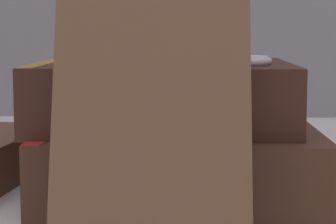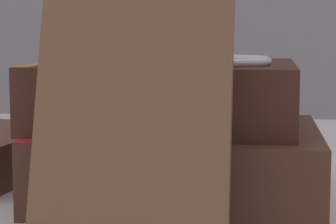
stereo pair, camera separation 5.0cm
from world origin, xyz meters
name	(u,v)px [view 2 (the right image)]	position (x,y,z in m)	size (l,w,h in m)	color
ground_plane	(173,195)	(0.00, 0.00, 0.00)	(3.00, 3.00, 0.00)	silver
book_flat_bottom	(175,161)	(0.00, 0.00, 0.02)	(0.19, 0.17, 0.05)	#4C2D1E
book_flat_top	(160,94)	(-0.01, 0.01, 0.07)	(0.18, 0.16, 0.05)	#422319
book_leaning_front	(134,110)	(-0.01, -0.11, 0.08)	(0.11, 0.07, 0.16)	brown
pocket_watch	(227,61)	(0.04, -0.02, 0.10)	(0.06, 0.06, 0.01)	silver
reading_glasses	(103,148)	(-0.09, 0.18, 0.00)	(0.11, 0.05, 0.00)	black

